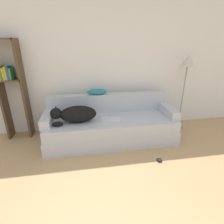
% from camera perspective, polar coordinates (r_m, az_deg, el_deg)
% --- Properties ---
extents(wall_back, '(8.18, 0.06, 2.70)m').
position_cam_1_polar(wall_back, '(3.40, -2.91, 16.55)').
color(wall_back, silver).
rests_on(wall_back, ground_plane).
extents(couch, '(2.24, 0.81, 0.44)m').
position_cam_1_polar(couch, '(3.13, -0.29, -5.71)').
color(couch, '#B2B7BC').
rests_on(couch, ground_plane).
extents(couch_backrest, '(2.20, 0.15, 0.34)m').
position_cam_1_polar(couch_backrest, '(3.28, -1.22, 3.09)').
color(couch_backrest, '#B2B7BC').
rests_on(couch_backrest, couch).
extents(couch_arm_left, '(0.15, 0.62, 0.15)m').
position_cam_1_polar(couch_arm_left, '(3.03, -20.24, -1.93)').
color(couch_arm_left, '#B2B7BC').
rests_on(couch_arm_left, couch).
extents(couch_arm_right, '(0.15, 0.62, 0.15)m').
position_cam_1_polar(couch_arm_right, '(3.32, 17.87, 0.43)').
color(couch_arm_right, '#B2B7BC').
rests_on(couch_arm_right, couch).
extents(dog, '(0.73, 0.29, 0.28)m').
position_cam_1_polar(dog, '(2.88, -12.02, -0.70)').
color(dog, black).
rests_on(dog, couch).
extents(laptop, '(0.36, 0.26, 0.02)m').
position_cam_1_polar(laptop, '(2.95, -0.33, -2.44)').
color(laptop, silver).
rests_on(laptop, couch).
extents(throw_pillow, '(0.36, 0.16, 0.10)m').
position_cam_1_polar(throw_pillow, '(3.18, -4.94, 6.61)').
color(throw_pillow, teal).
rests_on(throw_pillow, couch_backrest).
extents(bookshelf, '(0.40, 0.26, 1.72)m').
position_cam_1_polar(bookshelf, '(3.48, -30.02, 7.49)').
color(bookshelf, '#4C3823').
rests_on(bookshelf, ground_plane).
extents(floor_lamp, '(0.24, 0.24, 1.47)m').
position_cam_1_polar(floor_lamp, '(3.63, 23.31, 13.10)').
color(floor_lamp, gray).
rests_on(floor_lamp, ground_plane).
extents(power_adapter, '(0.06, 0.06, 0.04)m').
position_cam_1_polar(power_adapter, '(2.80, 15.22, -14.97)').
color(power_adapter, black).
rests_on(power_adapter, ground_plane).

